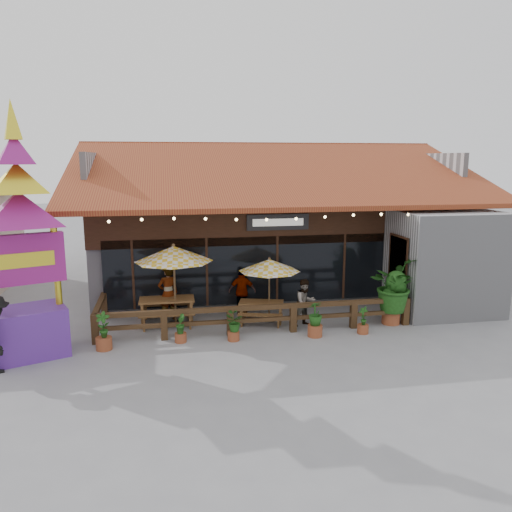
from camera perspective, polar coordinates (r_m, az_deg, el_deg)
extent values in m
plane|color=gray|center=(16.57, 5.50, -7.90)|extent=(100.00, 100.00, 0.00)
cube|color=#A5A4A9|center=(22.74, 0.83, 2.52)|extent=(14.00, 10.00, 4.00)
cube|color=#361D11|center=(17.36, -0.81, 3.87)|extent=(11.00, 0.16, 1.60)
cube|color=black|center=(17.63, -0.78, -1.63)|extent=(10.00, 0.12, 2.40)
cube|color=#E1B965|center=(17.83, -0.89, -1.49)|extent=(9.80, 0.05, 2.20)
cube|color=#A5A4A9|center=(18.75, 20.69, -0.65)|extent=(3.50, 2.70, 3.60)
cube|color=#AE1F1B|center=(17.72, 15.95, -0.34)|extent=(0.06, 1.20, 1.50)
cube|color=#361D11|center=(17.72, 15.92, -0.34)|extent=(0.04, 1.34, 1.64)
cube|color=brown|center=(19.08, 2.90, 9.62)|extent=(15.50, 7.05, 2.37)
cube|color=brown|center=(25.94, -0.66, 10.00)|extent=(15.50, 7.05, 2.37)
cube|color=brown|center=(22.50, 0.86, 12.70)|extent=(15.50, 0.30, 0.12)
cube|color=#A5A4A9|center=(22.25, -17.36, 8.82)|extent=(0.20, 9.00, 1.80)
cube|color=#A5A4A9|center=(24.82, 17.12, 9.01)|extent=(0.20, 9.00, 1.80)
cube|color=black|center=(17.44, 2.51, 3.89)|extent=(2.20, 0.10, 0.55)
cube|color=silver|center=(17.38, 2.55, 3.87)|extent=(1.80, 0.02, 0.25)
cube|color=#361D11|center=(17.41, -13.87, -2.12)|extent=(0.08, 0.08, 2.40)
cube|color=#361D11|center=(17.42, -5.63, -1.84)|extent=(0.08, 0.08, 2.40)
cube|color=#361D11|center=(17.78, 2.42, -1.53)|extent=(0.08, 0.08, 2.40)
cube|color=#361D11|center=(18.48, 10.01, -1.21)|extent=(0.08, 0.08, 2.40)
sphere|color=#F3D286|center=(15.35, -16.48, 3.80)|extent=(0.09, 0.09, 0.09)
sphere|color=#F3D286|center=(15.27, -12.93, 4.08)|extent=(0.09, 0.09, 0.09)
sphere|color=#F3D286|center=(15.26, -9.36, 4.24)|extent=(0.09, 0.09, 0.09)
sphere|color=#F3D286|center=(15.30, -5.79, 4.25)|extent=(0.09, 0.09, 0.09)
sphere|color=#F3D286|center=(15.41, -2.26, 4.18)|extent=(0.09, 0.09, 0.09)
sphere|color=#F3D286|center=(15.57, 1.22, 4.16)|extent=(0.09, 0.09, 0.09)
sphere|color=#F3D286|center=(15.79, 4.61, 4.26)|extent=(0.09, 0.09, 0.09)
sphere|color=#F3D286|center=(16.05, 7.90, 4.44)|extent=(0.09, 0.09, 0.09)
sphere|color=#F3D286|center=(16.37, 11.08, 4.61)|extent=(0.09, 0.09, 0.09)
sphere|color=#F3D286|center=(16.73, 14.12, 4.64)|extent=(0.09, 0.09, 0.09)
sphere|color=#F3D286|center=(17.15, 17.02, 4.55)|extent=(0.09, 0.09, 0.09)
cube|color=#452D18|center=(15.53, -17.92, -7.97)|extent=(0.20, 0.20, 0.90)
cube|color=#452D18|center=(15.38, -10.46, -7.79)|extent=(0.20, 0.20, 0.90)
cube|color=#452D18|center=(15.49, -2.98, -7.48)|extent=(0.20, 0.20, 0.90)
cube|color=#452D18|center=(15.85, 4.27, -7.06)|extent=(0.20, 0.20, 0.90)
cube|color=#452D18|center=(16.44, 11.08, -6.56)|extent=(0.20, 0.20, 0.90)
cube|color=#452D18|center=(17.17, 16.72, -6.08)|extent=(0.20, 0.20, 0.90)
cube|color=#452D18|center=(15.50, 0.33, -5.90)|extent=(9.80, 0.16, 0.14)
cube|color=#452D18|center=(15.62, 0.33, -7.30)|extent=(9.80, 0.12, 0.12)
cube|color=#452D18|center=(16.60, -17.45, -5.27)|extent=(0.16, 2.50, 0.14)
cube|color=#452D18|center=(17.80, -16.93, -5.48)|extent=(0.20, 0.20, 0.90)
cylinder|color=brown|center=(16.48, -9.27, -3.50)|extent=(0.07, 0.07, 2.54)
cone|color=yellow|center=(16.24, -9.39, 0.27)|extent=(2.69, 2.69, 0.50)
sphere|color=brown|center=(16.19, -9.42, 1.23)|extent=(0.11, 0.11, 0.11)
cylinder|color=black|center=(16.83, -9.14, -7.58)|extent=(0.49, 0.49, 0.07)
cylinder|color=brown|center=(16.65, 1.52, -4.06)|extent=(0.05, 0.05, 2.06)
cone|color=yellow|center=(16.44, 1.54, -1.06)|extent=(2.53, 2.53, 0.40)
sphere|color=brown|center=(16.40, 1.54, -0.29)|extent=(0.09, 0.09, 0.09)
cylinder|color=black|center=(16.94, 1.50, -7.33)|extent=(0.39, 0.39, 0.05)
cube|color=brown|center=(16.71, -10.17, -4.91)|extent=(1.79, 0.85, 0.07)
cube|color=brown|center=(16.85, -12.79, -6.34)|extent=(0.10, 0.78, 0.82)
cube|color=brown|center=(16.83, -7.45, -6.17)|extent=(0.10, 0.78, 0.82)
cube|color=brown|center=(16.22, -10.14, -6.64)|extent=(1.78, 0.33, 0.06)
cube|color=brown|center=(17.39, -10.12, -5.42)|extent=(1.78, 0.33, 0.06)
cube|color=brown|center=(16.64, 0.61, -5.33)|extent=(1.59, 1.05, 0.05)
cube|color=brown|center=(16.80, -1.58, -6.38)|extent=(0.24, 0.64, 0.68)
cube|color=brown|center=(16.70, 2.81, -6.49)|extent=(0.24, 0.64, 0.68)
cube|color=brown|center=(16.24, 0.47, -6.76)|extent=(1.48, 0.63, 0.05)
cube|color=brown|center=(17.20, 0.74, -5.74)|extent=(1.48, 0.63, 0.05)
cube|color=#592892|center=(15.21, -24.34, -7.91)|extent=(2.19, 1.93, 1.36)
cube|color=#921B76|center=(14.71, -24.96, -0.34)|extent=(2.01, 1.01, 1.36)
cube|color=yellow|center=(14.56, -25.12, -0.46)|extent=(1.49, 0.61, 0.40)
cylinder|color=yellow|center=(14.57, -21.87, -1.11)|extent=(0.18, 0.18, 2.27)
pyramid|color=#921B76|center=(14.50, -25.55, 6.72)|extent=(3.53, 3.53, 0.91)
pyramid|color=yellow|center=(14.47, -25.79, 9.63)|extent=(2.50, 2.50, 0.80)
pyramid|color=#921B76|center=(14.49, -26.04, 12.54)|extent=(1.62, 1.62, 0.80)
pyramid|color=yellow|center=(14.55, -26.33, 15.88)|extent=(0.74, 0.74, 1.02)
cylinder|color=brown|center=(17.21, 15.15, -6.76)|extent=(0.59, 0.59, 0.43)
imported|color=#1F5A19|center=(16.91, 15.34, -3.19)|extent=(1.99, 2.07, 1.78)
sphere|color=#1F5A19|center=(16.97, 15.88, -4.34)|extent=(0.59, 0.59, 0.59)
sphere|color=#1F5A19|center=(17.02, 14.76, -3.55)|extent=(0.51, 0.51, 0.51)
imported|color=#361D11|center=(16.98, -10.01, -4.23)|extent=(0.79, 0.64, 1.89)
imported|color=#361D11|center=(16.34, 5.63, -5.33)|extent=(0.91, 0.81, 1.55)
imported|color=#361D11|center=(17.52, -1.58, -4.03)|extent=(1.02, 0.60, 1.62)
cylinder|color=brown|center=(15.10, -16.97, -9.53)|extent=(0.46, 0.46, 0.36)
imported|color=#1F5A19|center=(14.92, -17.10, -7.52)|extent=(0.43, 0.32, 0.75)
cylinder|color=brown|center=(15.19, -8.61, -9.20)|extent=(0.35, 0.35, 0.28)
imported|color=#1F5A19|center=(15.05, -8.66, -7.66)|extent=(0.29, 0.34, 0.58)
cylinder|color=brown|center=(15.17, -2.58, -9.11)|extent=(0.36, 0.36, 0.29)
imported|color=#1F5A19|center=(15.03, -2.60, -7.54)|extent=(0.69, 0.66, 0.59)
cylinder|color=brown|center=(15.59, 6.76, -8.47)|extent=(0.45, 0.45, 0.36)
imported|color=#1F5A19|center=(15.41, 6.80, -6.52)|extent=(0.52, 0.52, 0.75)
cylinder|color=brown|center=(16.10, 12.12, -8.16)|extent=(0.35, 0.35, 0.28)
imported|color=#1F5A19|center=(15.96, 12.18, -6.70)|extent=(0.32, 0.36, 0.58)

